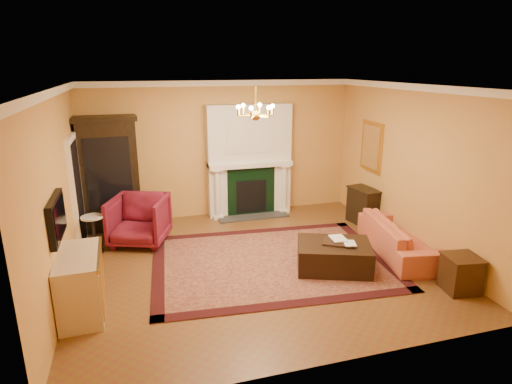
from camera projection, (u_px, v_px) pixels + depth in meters
name	position (u px, v px, depth m)	size (l,w,h in m)	color
floor	(256.00, 264.00, 7.45)	(6.00, 5.50, 0.02)	brown
ceiling	(256.00, 85.00, 6.58)	(6.00, 5.50, 0.02)	white
wall_back	(221.00, 149.00, 9.55)	(6.00, 0.02, 3.00)	gold
wall_front	(329.00, 245.00, 4.47)	(6.00, 0.02, 3.00)	gold
wall_left	(57.00, 195.00, 6.21)	(0.02, 5.50, 3.00)	gold
wall_right	(413.00, 168.00, 7.82)	(0.02, 5.50, 3.00)	gold
fireplace	(249.00, 163.00, 9.63)	(1.90, 0.70, 2.50)	silver
crown_molding	(240.00, 87.00, 7.48)	(6.00, 5.50, 0.12)	white
doorway	(77.00, 192.00, 7.92)	(0.08, 1.05, 2.10)	white
tv_panel	(57.00, 218.00, 5.71)	(0.09, 0.95, 0.58)	black
gilt_mirror	(371.00, 147.00, 9.06)	(0.06, 0.76, 1.05)	gold
chandelier	(256.00, 112.00, 6.70)	(0.63, 0.55, 0.53)	gold
oriental_rug	(271.00, 261.00, 7.50)	(4.06, 3.04, 0.02)	#410F0D
china_cabinet	(110.00, 176.00, 8.77)	(1.12, 0.51, 2.25)	black
wingback_armchair	(139.00, 218.00, 8.15)	(1.00, 0.93, 1.03)	maroon
pedestal_table	(94.00, 232.00, 7.75)	(0.40, 0.40, 0.71)	black
commode	(81.00, 284.00, 5.86)	(0.55, 1.16, 0.87)	beige
coral_sofa	(400.00, 232.00, 7.73)	(2.12, 0.62, 0.83)	#CC5C40
end_table	(461.00, 274.00, 6.47)	(0.46, 0.46, 0.54)	#39210F
console_table	(363.00, 207.00, 9.22)	(0.39, 0.68, 0.76)	black
leather_ottoman	(334.00, 256.00, 7.17)	(1.20, 0.87, 0.45)	black
ottoman_tray	(338.00, 242.00, 7.12)	(0.47, 0.37, 0.03)	black
book_a	(332.00, 231.00, 7.12)	(0.24, 0.03, 0.32)	gray
book_b	(344.00, 237.00, 6.98)	(0.19, 0.02, 0.26)	gray
topiary_left	(225.00, 153.00, 9.36)	(0.16, 0.16, 0.44)	gray
topiary_right	(280.00, 149.00, 9.69)	(0.18, 0.18, 0.48)	gray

